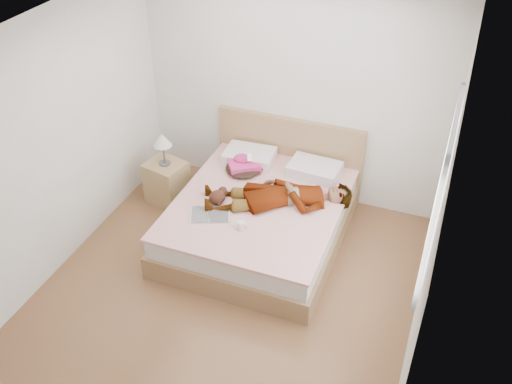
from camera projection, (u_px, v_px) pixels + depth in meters
ground at (225, 295)px, 5.71m from camera, size 4.00×4.00×0.00m
woman at (279, 192)px, 6.07m from camera, size 1.72×1.22×0.22m
hair at (246, 166)px, 6.62m from camera, size 0.49×0.58×0.08m
phone at (250, 157)px, 6.47m from camera, size 0.09×0.11×0.06m
room_shell at (439, 195)px, 4.54m from camera, size 4.00×4.00×4.00m
bed at (262, 214)px, 6.33m from camera, size 1.80×2.08×1.00m
towel at (244, 164)px, 6.58m from camera, size 0.44×0.43×0.18m
magazine at (210, 215)px, 5.92m from camera, size 0.50×0.42×0.03m
coffee_mug at (241, 226)px, 5.72m from camera, size 0.12×0.09×0.09m
plush_toy at (218, 196)px, 6.08m from camera, size 0.20×0.28×0.14m
nightstand at (167, 179)px, 6.82m from camera, size 0.51×0.47×0.94m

